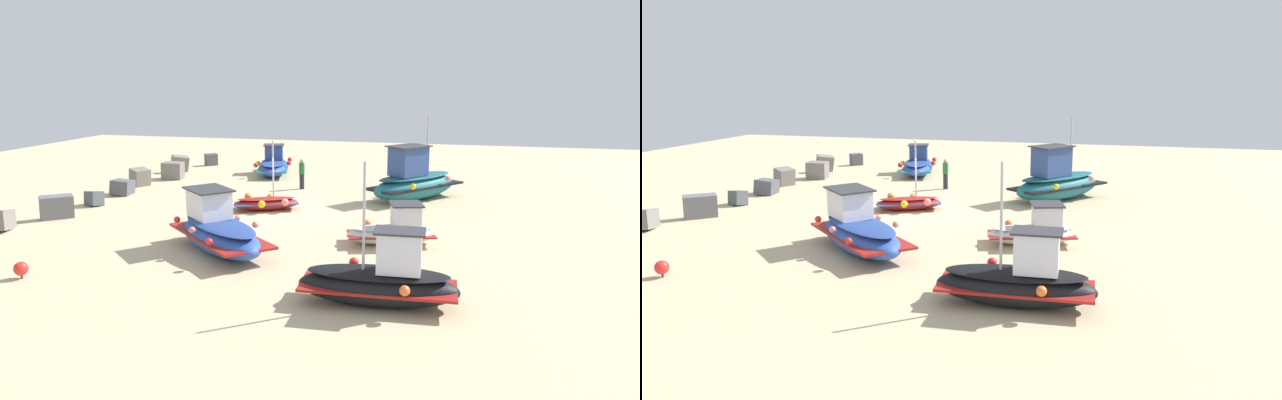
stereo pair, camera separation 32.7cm
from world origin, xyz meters
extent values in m
plane|color=#C6B289|center=(0.00, 0.00, 0.00)|extent=(57.17, 57.17, 0.00)
ellipsoid|color=#1E6670|center=(4.01, -6.53, 0.65)|extent=(5.54, 4.99, 1.33)
cube|color=black|center=(4.01, -6.53, 0.71)|extent=(5.40, 4.90, 0.14)
ellipsoid|color=#1A565F|center=(4.01, -6.53, 1.19)|extent=(4.86, 4.38, 0.24)
cube|color=#2D4784|center=(3.60, -6.20, 2.03)|extent=(2.13, 2.05, 1.47)
cube|color=#333338|center=(3.60, -6.20, 2.80)|extent=(2.47, 2.37, 0.06)
cylinder|color=#B7B7BC|center=(4.67, -7.06, 2.84)|extent=(0.08, 0.08, 3.08)
sphere|color=#EA7F75|center=(4.33, -8.20, 1.10)|extent=(0.28, 0.28, 0.28)
sphere|color=orange|center=(4.70, -5.67, 1.22)|extent=(0.28, 0.28, 0.28)
sphere|color=yellow|center=(2.33, -6.60, 0.99)|extent=(0.28, 0.28, 0.28)
ellipsoid|color=black|center=(-10.36, -6.71, 0.50)|extent=(1.69, 4.61, 1.06)
cube|color=maroon|center=(-10.36, -6.71, 0.55)|extent=(1.71, 4.43, 0.14)
ellipsoid|color=black|center=(-10.36, -6.71, 0.92)|extent=(1.46, 4.05, 0.21)
cube|color=silver|center=(-10.33, -7.29, 1.57)|extent=(0.87, 1.24, 1.14)
cube|color=#333338|center=(-10.33, -7.29, 2.17)|extent=(1.01, 1.43, 0.06)
cylinder|color=#B7B7BC|center=(-10.37, -6.30, 2.53)|extent=(0.08, 0.08, 3.05)
sphere|color=red|center=(-9.54, -5.88, 0.91)|extent=(0.29, 0.29, 0.29)
sphere|color=orange|center=(-11.17, -7.54, 0.79)|extent=(0.29, 0.29, 0.29)
ellipsoid|color=white|center=(-4.32, -6.33, 0.34)|extent=(2.30, 3.67, 0.73)
cube|color=maroon|center=(-4.32, -6.33, 0.37)|extent=(2.30, 3.55, 0.10)
ellipsoid|color=beige|center=(-4.32, -6.33, 0.62)|extent=(2.01, 3.23, 0.15)
cube|color=silver|center=(-4.17, -6.87, 1.10)|extent=(1.29, 1.27, 0.84)
cube|color=#333338|center=(-4.17, -6.87, 1.55)|extent=(1.49, 1.47, 0.06)
sphere|color=orange|center=(-3.75, -5.34, 0.59)|extent=(0.29, 0.29, 0.29)
sphere|color=yellow|center=(-5.11, -6.55, 0.63)|extent=(0.29, 0.29, 0.29)
sphere|color=yellow|center=(-3.32, -6.87, 0.60)|extent=(0.29, 0.29, 0.29)
ellipsoid|color=#2D4C9E|center=(9.36, 2.93, 0.43)|extent=(4.96, 2.94, 0.88)
cube|color=#1E6670|center=(9.36, 2.93, 0.48)|extent=(4.80, 2.95, 0.08)
ellipsoid|color=navy|center=(9.36, 2.93, 0.80)|extent=(4.36, 2.58, 0.14)
cube|color=#2D4784|center=(10.18, 3.14, 1.33)|extent=(1.34, 1.38, 0.92)
cube|color=#333338|center=(10.18, 3.14, 1.82)|extent=(1.56, 1.60, 0.06)
sphere|color=red|center=(7.92, 3.60, 0.81)|extent=(0.30, 0.30, 0.30)
sphere|color=red|center=(9.23, 1.84, 0.80)|extent=(0.30, 0.30, 0.30)
sphere|color=yellow|center=(9.49, 4.02, 0.68)|extent=(0.30, 0.30, 0.30)
sphere|color=red|center=(10.80, 2.26, 0.79)|extent=(0.30, 0.30, 0.30)
ellipsoid|color=maroon|center=(-0.11, 0.14, 0.29)|extent=(2.49, 3.38, 0.66)
cube|color=#2D4C9E|center=(-0.11, 0.14, 0.32)|extent=(2.45, 3.27, 0.12)
ellipsoid|color=maroon|center=(-0.11, 0.14, 0.54)|extent=(2.17, 2.96, 0.16)
cylinder|color=#B7B7BC|center=(0.04, -0.19, 1.94)|extent=(0.08, 0.08, 2.71)
sphere|color=#EA7F75|center=(-0.50, -0.93, 0.51)|extent=(0.34, 0.34, 0.34)
sphere|color=orange|center=(0.72, 0.21, 0.45)|extent=(0.34, 0.34, 0.34)
sphere|color=yellow|center=(-0.94, 0.07, 0.45)|extent=(0.34, 0.34, 0.34)
sphere|color=orange|center=(0.27, 1.21, 0.52)|extent=(0.34, 0.34, 0.34)
ellipsoid|color=#2D4C9E|center=(-6.83, -0.44, 0.56)|extent=(4.90, 5.16, 1.17)
cube|color=maroon|center=(-6.83, -0.44, 0.61)|extent=(4.80, 5.04, 0.15)
ellipsoid|color=navy|center=(-6.83, -0.44, 1.03)|extent=(4.29, 4.53, 0.23)
cube|color=white|center=(-6.24, 0.23, 1.64)|extent=(1.93, 1.96, 1.04)
cube|color=#333338|center=(-6.24, 0.23, 2.18)|extent=(2.24, 2.27, 0.06)
sphere|color=red|center=(-8.58, -0.81, 0.91)|extent=(0.24, 0.24, 0.24)
sphere|color=#EA7F75|center=(-6.52, -1.68, 1.02)|extent=(0.24, 0.24, 0.24)
sphere|color=#EA7F75|center=(-7.62, 0.27, 0.98)|extent=(0.24, 0.24, 0.24)
sphere|color=#EA7F75|center=(-5.56, -0.60, 0.98)|extent=(0.24, 0.24, 0.24)
sphere|color=red|center=(-6.66, 1.35, 1.06)|extent=(0.24, 0.24, 0.24)
cylinder|color=#2D2D38|center=(5.20, -0.21, 0.43)|extent=(0.14, 0.14, 0.87)
cylinder|color=#2D2D38|center=(5.25, -0.06, 0.43)|extent=(0.14, 0.14, 0.87)
cylinder|color=#236B33|center=(5.22, -0.14, 1.17)|extent=(0.32, 0.32, 0.62)
sphere|color=tan|center=(5.22, -0.14, 1.59)|extent=(0.22, 0.22, 0.22)
cube|color=slate|center=(-6.26, 9.63, 0.41)|extent=(1.46, 1.20, 1.06)
cube|color=slate|center=(-4.00, 8.68, 0.52)|extent=(1.45, 1.50, 1.11)
cube|color=#4C5156|center=(-1.26, 8.70, 0.35)|extent=(1.02, 1.07, 0.86)
cube|color=#4C5156|center=(1.41, 8.81, 0.39)|extent=(1.24, 1.18, 0.94)
cube|color=slate|center=(3.87, 9.23, 0.50)|extent=(1.30, 1.34, 1.11)
cube|color=slate|center=(6.39, 8.47, 0.52)|extent=(1.18, 1.37, 1.07)
cube|color=slate|center=(8.87, 9.29, 0.53)|extent=(1.23, 1.43, 1.29)
cube|color=#4C5156|center=(11.94, 8.44, 0.41)|extent=(1.03, 1.01, 0.85)
cylinder|color=#3F3F42|center=(0.15, -6.50, 0.09)|extent=(0.08, 0.08, 0.17)
sphere|color=#EA7F75|center=(0.15, -6.50, 0.42)|extent=(0.49, 0.49, 0.49)
cylinder|color=#3F3F42|center=(-10.99, 4.55, 0.05)|extent=(0.08, 0.08, 0.11)
sphere|color=red|center=(-10.99, 4.55, 0.33)|extent=(0.45, 0.45, 0.45)
camera|label=1|loc=(-25.52, -8.80, 6.35)|focal=32.35mm
camera|label=2|loc=(-25.44, -9.12, 6.35)|focal=32.35mm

